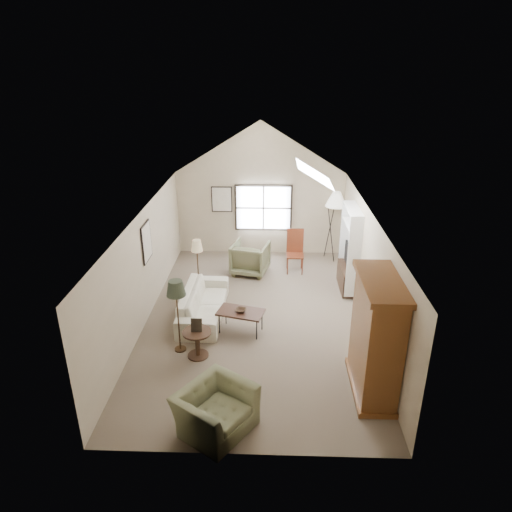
{
  "coord_description": "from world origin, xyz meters",
  "views": [
    {
      "loc": [
        0.33,
        -9.18,
        5.51
      ],
      "look_at": [
        0.0,
        0.4,
        1.4
      ],
      "focal_mm": 32.0,
      "sensor_mm": 36.0,
      "label": 1
    }
  ],
  "objects_px": {
    "side_table": "(198,344)",
    "coffee_table": "(241,321)",
    "armchair_far": "(250,258)",
    "side_chair": "(295,252)",
    "armoire": "(376,337)",
    "sofa": "(204,303)",
    "armchair_near": "(216,410)"
  },
  "relations": [
    {
      "from": "sofa",
      "to": "armchair_near",
      "type": "distance_m",
      "value": 3.62
    },
    {
      "from": "armchair_near",
      "to": "side_table",
      "type": "xyz_separation_m",
      "value": [
        -0.59,
        1.96,
        -0.08
      ]
    },
    {
      "from": "armoire",
      "to": "armchair_near",
      "type": "bearing_deg",
      "value": -158.26
    },
    {
      "from": "armoire",
      "to": "side_table",
      "type": "height_order",
      "value": "armoire"
    },
    {
      "from": "side_table",
      "to": "coffee_table",
      "type": "bearing_deg",
      "value": 49.41
    },
    {
      "from": "armchair_far",
      "to": "side_chair",
      "type": "height_order",
      "value": "side_chair"
    },
    {
      "from": "armchair_near",
      "to": "side_chair",
      "type": "xyz_separation_m",
      "value": [
        1.53,
        6.07,
        0.24
      ]
    },
    {
      "from": "armchair_near",
      "to": "side_table",
      "type": "relative_size",
      "value": 1.96
    },
    {
      "from": "armchair_near",
      "to": "armchair_far",
      "type": "xyz_separation_m",
      "value": [
        0.28,
        5.95,
        0.07
      ]
    },
    {
      "from": "armchair_near",
      "to": "coffee_table",
      "type": "xyz_separation_m",
      "value": [
        0.21,
        2.9,
        -0.12
      ]
    },
    {
      "from": "armoire",
      "to": "armchair_near",
      "type": "xyz_separation_m",
      "value": [
        -2.69,
        -1.07,
        -0.73
      ]
    },
    {
      "from": "armchair_far",
      "to": "side_table",
      "type": "height_order",
      "value": "armchair_far"
    },
    {
      "from": "side_table",
      "to": "armchair_far",
      "type": "bearing_deg",
      "value": 77.67
    },
    {
      "from": "armoire",
      "to": "side_table",
      "type": "xyz_separation_m",
      "value": [
        -3.29,
        0.88,
        -0.81
      ]
    },
    {
      "from": "sofa",
      "to": "side_table",
      "type": "distance_m",
      "value": 1.6
    },
    {
      "from": "armoire",
      "to": "armchair_near",
      "type": "relative_size",
      "value": 1.93
    },
    {
      "from": "armchair_near",
      "to": "armchair_far",
      "type": "bearing_deg",
      "value": 32.32
    },
    {
      "from": "armoire",
      "to": "coffee_table",
      "type": "relative_size",
      "value": 2.22
    },
    {
      "from": "coffee_table",
      "to": "side_table",
      "type": "xyz_separation_m",
      "value": [
        -0.81,
        -0.94,
        0.04
      ]
    },
    {
      "from": "side_chair",
      "to": "armchair_near",
      "type": "bearing_deg",
      "value": -103.9
    },
    {
      "from": "armchair_near",
      "to": "armchair_far",
      "type": "relative_size",
      "value": 1.17
    },
    {
      "from": "armoire",
      "to": "side_chair",
      "type": "xyz_separation_m",
      "value": [
        -1.16,
        5.0,
        -0.49
      ]
    },
    {
      "from": "side_chair",
      "to": "armoire",
      "type": "bearing_deg",
      "value": -76.64
    },
    {
      "from": "side_chair",
      "to": "armchair_far",
      "type": "bearing_deg",
      "value": -174.52
    },
    {
      "from": "coffee_table",
      "to": "sofa",
      "type": "bearing_deg",
      "value": 144.02
    },
    {
      "from": "armchair_near",
      "to": "side_table",
      "type": "height_order",
      "value": "armchair_near"
    },
    {
      "from": "sofa",
      "to": "side_chair",
      "type": "distance_m",
      "value": 3.37
    },
    {
      "from": "armoire",
      "to": "armchair_near",
      "type": "distance_m",
      "value": 2.99
    },
    {
      "from": "armoire",
      "to": "side_chair",
      "type": "bearing_deg",
      "value": 103.11
    },
    {
      "from": "sofa",
      "to": "coffee_table",
      "type": "relative_size",
      "value": 2.35
    },
    {
      "from": "coffee_table",
      "to": "side_chair",
      "type": "height_order",
      "value": "side_chair"
    },
    {
      "from": "armchair_far",
      "to": "coffee_table",
      "type": "xyz_separation_m",
      "value": [
        -0.07,
        -3.06,
        -0.19
      ]
    }
  ]
}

